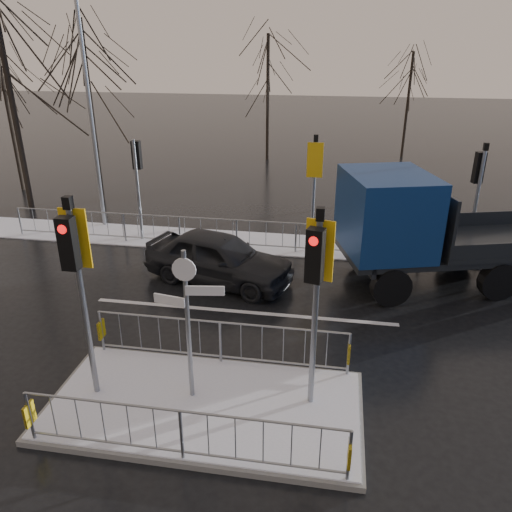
% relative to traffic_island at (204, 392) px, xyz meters
% --- Properties ---
extents(ground, '(120.00, 120.00, 0.00)m').
position_rel_traffic_island_xyz_m(ground, '(0.01, -0.01, -0.39)').
color(ground, black).
rests_on(ground, ground).
extents(snow_verge, '(30.00, 2.00, 0.04)m').
position_rel_traffic_island_xyz_m(snow_verge, '(0.01, 8.59, -0.37)').
color(snow_verge, white).
rests_on(snow_verge, ground).
extents(lane_markings, '(8.00, 11.38, 0.01)m').
position_rel_traffic_island_xyz_m(lane_markings, '(0.01, -0.34, -0.39)').
color(lane_markings, silver).
rests_on(lane_markings, ground).
extents(traffic_island, '(6.00, 3.04, 4.15)m').
position_rel_traffic_island_xyz_m(traffic_island, '(0.00, 0.00, 0.00)').
color(traffic_island, slate).
rests_on(traffic_island, ground).
extents(far_kerb_fixtures, '(18.00, 0.65, 3.83)m').
position_rel_traffic_island_xyz_m(far_kerb_fixtures, '(0.31, 8.08, 0.63)').
color(far_kerb_fixtures, gray).
rests_on(far_kerb_fixtures, ground).
extents(car_far_lane, '(4.71, 2.90, 1.50)m').
position_rel_traffic_island_xyz_m(car_far_lane, '(-1.00, 5.47, 0.36)').
color(car_far_lane, black).
rests_on(car_far_lane, ground).
extents(flatbed_truck, '(7.57, 4.48, 3.31)m').
position_rel_traffic_island_xyz_m(flatbed_truck, '(4.60, 6.23, 1.37)').
color(flatbed_truck, black).
rests_on(flatbed_truck, ground).
extents(tree_near_a, '(4.75, 4.75, 8.97)m').
position_rel_traffic_island_xyz_m(tree_near_a, '(-10.49, 10.99, 5.72)').
color(tree_near_a, black).
rests_on(tree_near_a, ground).
extents(tree_near_b, '(4.00, 4.00, 7.55)m').
position_rel_traffic_island_xyz_m(tree_near_b, '(-7.99, 12.49, 4.76)').
color(tree_near_b, black).
rests_on(tree_near_b, ground).
extents(tree_near_c, '(3.50, 3.50, 6.61)m').
position_rel_traffic_island_xyz_m(tree_near_c, '(-12.49, 13.49, 4.11)').
color(tree_near_c, black).
rests_on(tree_near_c, ground).
extents(tree_far_a, '(3.75, 3.75, 7.08)m').
position_rel_traffic_island_xyz_m(tree_far_a, '(-1.99, 21.99, 4.43)').
color(tree_far_a, black).
rests_on(tree_far_a, ground).
extents(tree_far_b, '(3.25, 3.25, 6.14)m').
position_rel_traffic_island_xyz_m(tree_far_b, '(6.01, 23.99, 3.79)').
color(tree_far_b, black).
rests_on(tree_far_b, ground).
extents(street_lamp_left, '(1.25, 0.18, 8.20)m').
position_rel_traffic_island_xyz_m(street_lamp_left, '(-6.42, 9.49, 4.10)').
color(street_lamp_left, gray).
rests_on(street_lamp_left, ground).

